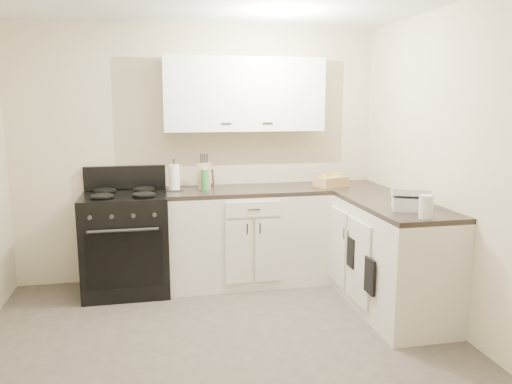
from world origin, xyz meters
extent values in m
plane|color=#473F38|center=(0.00, 0.00, 0.00)|extent=(3.60, 3.60, 0.00)
plane|color=beige|center=(0.00, 1.80, 1.25)|extent=(3.60, 0.00, 3.60)
plane|color=beige|center=(1.80, 0.00, 1.25)|extent=(0.00, 3.60, 3.60)
plane|color=beige|center=(0.00, -1.80, 1.25)|extent=(3.60, 0.00, 3.60)
cube|color=beige|center=(0.43, 1.50, 0.45)|extent=(1.55, 0.60, 0.90)
cube|color=beige|center=(1.50, 0.85, 0.45)|extent=(0.60, 1.90, 0.90)
cube|color=black|center=(0.43, 1.50, 0.92)|extent=(1.55, 0.60, 0.04)
cube|color=black|center=(1.50, 0.85, 0.92)|extent=(0.60, 1.90, 0.04)
cube|color=white|center=(0.43, 1.65, 1.84)|extent=(1.55, 0.30, 0.70)
cube|color=black|center=(-0.73, 1.48, 0.46)|extent=(0.78, 0.66, 0.94)
cube|color=#D1BA80|center=(0.02, 1.57, 1.07)|extent=(0.13, 0.12, 0.25)
cylinder|color=white|center=(-0.27, 1.54, 1.06)|extent=(0.13, 0.13, 0.25)
cylinder|color=green|center=(0.02, 1.50, 1.04)|extent=(0.08, 0.08, 0.20)
cube|color=black|center=(0.07, 1.76, 1.02)|extent=(0.13, 0.07, 0.16)
cube|color=tan|center=(1.27, 1.45, 0.99)|extent=(0.35, 0.30, 0.10)
cube|color=silver|center=(1.50, 0.29, 0.99)|extent=(0.36, 0.35, 0.10)
cylinder|color=silver|center=(1.46, 0.00, 1.02)|extent=(0.12, 0.12, 0.17)
cube|color=black|center=(1.18, 0.29, 0.42)|extent=(0.02, 0.17, 0.29)
cube|color=black|center=(1.18, 0.68, 0.49)|extent=(0.02, 0.15, 0.26)
camera|label=1|loc=(-0.45, -3.19, 1.76)|focal=35.00mm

